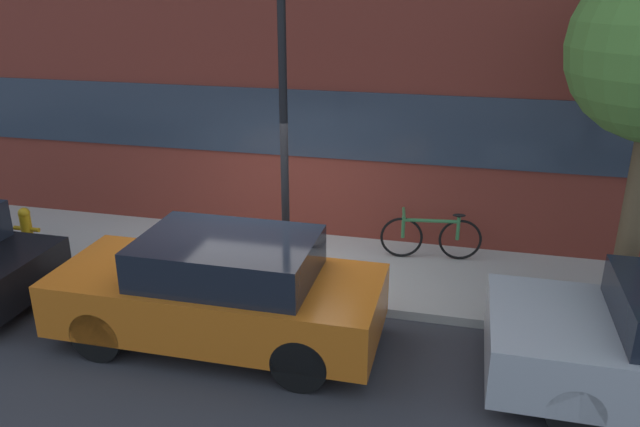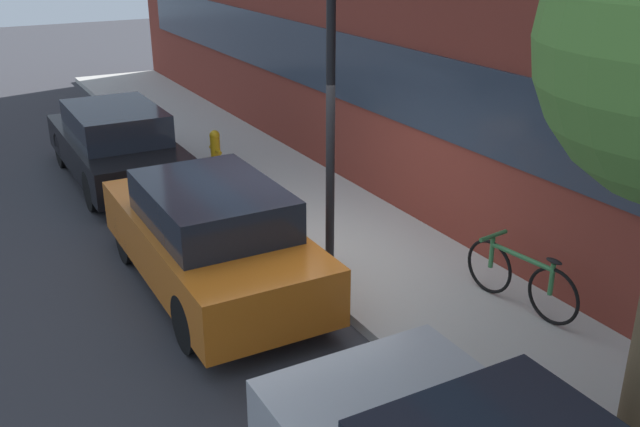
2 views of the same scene
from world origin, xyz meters
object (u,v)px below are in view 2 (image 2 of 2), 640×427
(fire_hydrant, at_px, (215,150))
(lamp_post, at_px, (331,40))
(bicycle, at_px, (520,277))
(parked_car_orange, at_px, (210,236))
(parked_car_black, at_px, (116,144))

(fire_hydrant, bearing_deg, lamp_post, -1.83)
(bicycle, relative_size, lamp_post, 0.34)
(parked_car_orange, bearing_deg, bicycle, -129.64)
(bicycle, bearing_deg, fire_hydrant, 3.65)
(fire_hydrant, bearing_deg, parked_car_black, -112.81)
(parked_car_black, bearing_deg, fire_hydrant, -112.81)
(parked_car_black, height_order, lamp_post, lamp_post)
(fire_hydrant, height_order, lamp_post, lamp_post)
(bicycle, xyz_separation_m, lamp_post, (-1.93, -1.39, 2.49))
(parked_car_orange, relative_size, bicycle, 2.56)
(fire_hydrant, relative_size, bicycle, 0.48)
(parked_car_black, xyz_separation_m, fire_hydrant, (0.66, 1.58, -0.17))
(bicycle, height_order, lamp_post, lamp_post)
(parked_car_orange, relative_size, fire_hydrant, 5.37)
(parked_car_black, bearing_deg, bicycle, -157.92)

